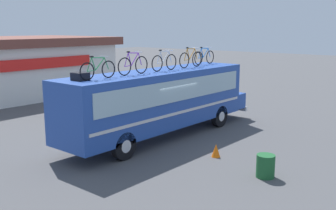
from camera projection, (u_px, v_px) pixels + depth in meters
The scene contains 11 objects.
ground_plane at pixel (159, 137), 17.98m from camera, with size 120.00×120.00×0.00m, color #4C4C4F.
bus at pixel (161, 99), 17.76m from camera, with size 11.25×2.37×3.04m.
luggage_bag_1 at pixel (80, 76), 14.25m from camera, with size 0.50×0.53×0.29m, color black.
rooftop_bicycle_1 at pixel (98, 69), 14.50m from camera, with size 1.67×0.44×0.88m.
rooftop_bicycle_2 at pixel (133, 65), 15.93m from camera, with size 1.68×0.44×0.96m.
rooftop_bicycle_3 at pixel (164, 62), 17.37m from camera, with size 1.66×0.44×0.94m.
rooftop_bicycle_4 at pixel (191, 59), 18.79m from camera, with size 1.74×0.44×0.98m.
rooftop_bicycle_5 at pixel (204, 57), 20.43m from camera, with size 1.73×0.44×0.91m.
roadside_building at pixel (5, 66), 28.63m from camera, with size 14.59×9.53×4.21m.
trash_bin at pixel (265, 166), 13.14m from camera, with size 0.61×0.61×0.78m, color #1E592D.
traffic_cone at pixel (216, 151), 15.23m from camera, with size 0.34×0.34×0.51m, color orange.
Camera 1 is at (-13.02, -11.48, 4.93)m, focal length 42.21 mm.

